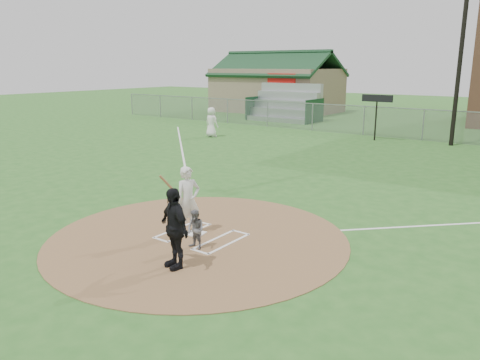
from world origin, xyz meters
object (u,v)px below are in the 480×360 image
Objects in this scene: batter_at_plate at (188,200)px; umpire at (174,228)px; catcher at (196,230)px; ondeck_player at (211,122)px; home_plate at (196,233)px.

umpire is at bearing -55.72° from batter_at_plate.
catcher is 1.30m from umpire.
home_plate is at bearing 127.98° from ondeck_player.
catcher is 20.13m from ondeck_player.
home_plate is 2.47m from umpire.
ondeck_player is at bearing 134.31° from catcher.
home_plate is 0.24× the size of batter_at_plate.
ondeck_player is 18.94m from batter_at_plate.
catcher is at bearing 128.17° from ondeck_player.
umpire is (1.10, -1.98, 0.97)m from home_plate.
batter_at_plate is (-0.20, -0.07, 0.97)m from home_plate.
umpire is at bearing 127.00° from ondeck_player.
home_plate is 19.04m from ondeck_player.
ondeck_player reaches higher than catcher.
batter_at_plate is (-0.94, 0.76, 0.46)m from catcher.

